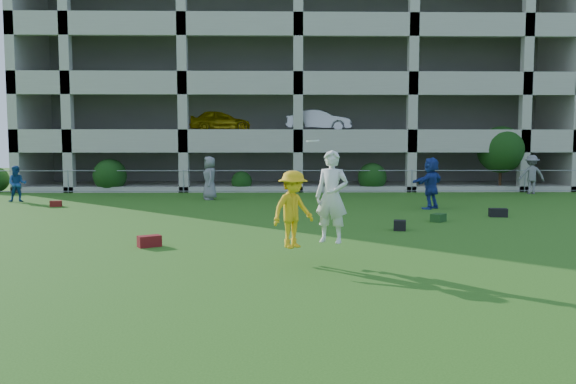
{
  "coord_description": "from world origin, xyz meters",
  "views": [
    {
      "loc": [
        -1.07,
        -10.34,
        2.54
      ],
      "look_at": [
        -0.82,
        3.0,
        1.4
      ],
      "focal_mm": 35.0,
      "sensor_mm": 36.0,
      "label": 1
    }
  ],
  "objects_px": {
    "bystander_c": "(210,178)",
    "bystander_d": "(431,183)",
    "parking_garage": "(293,92)",
    "bystander_f": "(532,174)",
    "crate_d": "(400,225)",
    "frisbee_contest": "(307,205)",
    "bystander_a": "(17,184)"
  },
  "relations": [
    {
      "from": "bystander_c",
      "to": "bystander_d",
      "type": "xyz_separation_m",
      "value": [
        9.13,
        -3.8,
        0.02
      ]
    },
    {
      "from": "bystander_d",
      "to": "parking_garage",
      "type": "height_order",
      "value": "parking_garage"
    },
    {
      "from": "bystander_c",
      "to": "bystander_f",
      "type": "bearing_deg",
      "value": 83.59
    },
    {
      "from": "crate_d",
      "to": "parking_garage",
      "type": "relative_size",
      "value": 0.01
    },
    {
      "from": "frisbee_contest",
      "to": "bystander_a",
      "type": "bearing_deg",
      "value": 133.04
    },
    {
      "from": "frisbee_contest",
      "to": "parking_garage",
      "type": "bearing_deg",
      "value": 89.05
    },
    {
      "from": "bystander_f",
      "to": "frisbee_contest",
      "type": "height_order",
      "value": "frisbee_contest"
    },
    {
      "from": "frisbee_contest",
      "to": "bystander_c",
      "type": "bearing_deg",
      "value": 105.14
    },
    {
      "from": "bystander_f",
      "to": "crate_d",
      "type": "relative_size",
      "value": 5.67
    },
    {
      "from": "crate_d",
      "to": "parking_garage",
      "type": "bearing_deg",
      "value": 96.68
    },
    {
      "from": "bystander_d",
      "to": "bystander_f",
      "type": "xyz_separation_m",
      "value": [
        6.94,
        6.48,
        -0.02
      ]
    },
    {
      "from": "bystander_d",
      "to": "bystander_f",
      "type": "relative_size",
      "value": 1.02
    },
    {
      "from": "bystander_f",
      "to": "crate_d",
      "type": "bearing_deg",
      "value": 60.42
    },
    {
      "from": "bystander_a",
      "to": "bystander_f",
      "type": "xyz_separation_m",
      "value": [
        24.4,
        3.58,
        0.2
      ]
    },
    {
      "from": "bystander_c",
      "to": "parking_garage",
      "type": "bearing_deg",
      "value": 145.49
    },
    {
      "from": "bystander_a",
      "to": "bystander_d",
      "type": "bearing_deg",
      "value": -25.42
    },
    {
      "from": "frisbee_contest",
      "to": "bystander_d",
      "type": "bearing_deg",
      "value": 61.74
    },
    {
      "from": "bystander_f",
      "to": "parking_garage",
      "type": "xyz_separation_m",
      "value": [
        -11.9,
        9.71,
        5.02
      ]
    },
    {
      "from": "crate_d",
      "to": "bystander_f",
      "type": "bearing_deg",
      "value": 52.06
    },
    {
      "from": "bystander_d",
      "to": "parking_garage",
      "type": "bearing_deg",
      "value": -117.41
    },
    {
      "from": "bystander_f",
      "to": "bystander_a",
      "type": "bearing_deg",
      "value": 16.71
    },
    {
      "from": "bystander_a",
      "to": "bystander_f",
      "type": "distance_m",
      "value": 24.66
    },
    {
      "from": "parking_garage",
      "to": "frisbee_contest",
      "type": "bearing_deg",
      "value": -90.95
    },
    {
      "from": "frisbee_contest",
      "to": "crate_d",
      "type": "bearing_deg",
      "value": 56.57
    },
    {
      "from": "parking_garage",
      "to": "bystander_f",
      "type": "bearing_deg",
      "value": -39.22
    },
    {
      "from": "crate_d",
      "to": "parking_garage",
      "type": "distance_m",
      "value": 22.63
    },
    {
      "from": "bystander_c",
      "to": "parking_garage",
      "type": "height_order",
      "value": "parking_garage"
    },
    {
      "from": "bystander_d",
      "to": "parking_garage",
      "type": "relative_size",
      "value": 0.07
    },
    {
      "from": "bystander_a",
      "to": "bystander_d",
      "type": "distance_m",
      "value": 17.7
    },
    {
      "from": "bystander_c",
      "to": "frisbee_contest",
      "type": "xyz_separation_m",
      "value": [
        3.74,
        -13.83,
        0.27
      ]
    },
    {
      "from": "bystander_f",
      "to": "parking_garage",
      "type": "bearing_deg",
      "value": -30.86
    },
    {
      "from": "bystander_c",
      "to": "crate_d",
      "type": "relative_size",
      "value": 5.66
    }
  ]
}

